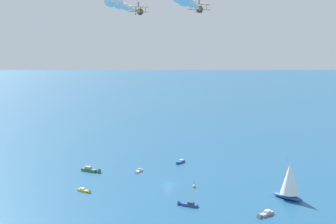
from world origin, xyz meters
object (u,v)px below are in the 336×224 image
object	(u,v)px
motorboat_near_centre	(187,204)
marker_buoy	(194,186)
motorboat_inshore	(180,162)
motorboat_ahead	(85,191)
motorboat_far_stbd	(92,170)
biplane_lead	(138,11)
motorboat_trailing	(265,214)
wingwalker_wingman	(199,1)
wingwalker_lead	(138,4)
biplane_wingman	(199,8)
motorboat_far_port	(139,171)
sailboat_offshore	(290,180)

from	to	relation	value
motorboat_near_centre	marker_buoy	distance (m)	18.59
motorboat_inshore	motorboat_ahead	size ratio (longest dim) A/B	1.17
motorboat_far_stbd	biplane_lead	bearing A→B (deg)	0.95
motorboat_trailing	wingwalker_wingman	bearing A→B (deg)	162.38
motorboat_ahead	marker_buoy	xyz separation A→B (m)	(26.41, 26.02, -0.01)
motorboat_far_stbd	motorboat_near_centre	bearing A→B (deg)	-10.19
motorboat_near_centre	wingwalker_lead	size ratio (longest dim) A/B	3.63
motorboat_trailing	biplane_wingman	distance (m)	66.92
motorboat_ahead	biplane_wingman	distance (m)	70.61
motorboat_far_port	sailboat_offshore	size ratio (longest dim) A/B	0.38
wingwalker_lead	sailboat_offshore	bearing A→B (deg)	16.70
motorboat_ahead	biplane_lead	world-z (taller)	biplane_lead
motorboat_far_stbd	motorboat_trailing	bearing A→B (deg)	-2.13
sailboat_offshore	marker_buoy	size ratio (longest dim) A/B	6.45
motorboat_far_stbd	wingwalker_wingman	bearing A→B (deg)	8.24
sailboat_offshore	wingwalker_wingman	distance (m)	63.65
motorboat_inshore	biplane_lead	xyz separation A→B (m)	(4.34, -30.91, 59.46)
marker_buoy	wingwalker_lead	distance (m)	64.84
motorboat_far_stbd	motorboat_inshore	distance (m)	37.03
motorboat_far_stbd	sailboat_offshore	world-z (taller)	sailboat_offshore
motorboat_inshore	motorboat_ahead	world-z (taller)	motorboat_inshore
biplane_wingman	motorboat_far_port	bearing A→B (deg)	172.19
biplane_lead	motorboat_far_port	bearing A→B (deg)	132.46
motorboat_far_port	sailboat_offshore	bearing A→B (deg)	4.63
motorboat_far_port	motorboat_far_stbd	world-z (taller)	motorboat_far_stbd
biplane_lead	biplane_wingman	world-z (taller)	biplane_wingman
motorboat_far_stbd	sailboat_offshore	distance (m)	75.32
motorboat_trailing	motorboat_inshore	bearing A→B (deg)	147.74
motorboat_inshore	marker_buoy	distance (m)	33.26
motorboat_ahead	wingwalker_lead	xyz separation A→B (m)	(7.78, 19.15, 61.71)
sailboat_offshore	biplane_wingman	bearing A→B (deg)	-163.00
marker_buoy	biplane_lead	world-z (taller)	biplane_lead
motorboat_near_centre	motorboat_ahead	world-z (taller)	motorboat_near_centre
biplane_lead	motorboat_trailing	bearing A→B (deg)	-3.62
wingwalker_lead	wingwalker_wingman	size ratio (longest dim) A/B	1.00
motorboat_far_stbd	wingwalker_lead	xyz separation A→B (m)	(24.17, 0.45, 61.47)
biplane_wingman	wingwalker_wingman	distance (m)	2.19
wingwalker_lead	motorboat_ahead	bearing A→B (deg)	-112.12
motorboat_far_port	marker_buoy	distance (m)	28.13
sailboat_offshore	motorboat_ahead	size ratio (longest dim) A/B	2.62
motorboat_far_port	motorboat_trailing	world-z (taller)	motorboat_trailing
motorboat_far_port	biplane_lead	xyz separation A→B (m)	(9.25, -10.11, 59.53)
motorboat_far_port	biplane_wingman	xyz separation A→B (m)	(29.77, -4.08, 59.65)
motorboat_inshore	wingwalker_wingman	bearing A→B (deg)	-44.89
motorboat_near_centre	sailboat_offshore	size ratio (longest dim) A/B	0.47
biplane_lead	motorboat_far_stbd	bearing A→B (deg)	-179.05
motorboat_near_centre	motorboat_inshore	size ratio (longest dim) A/B	1.06
biplane_lead	sailboat_offshore	bearing A→B (deg)	16.73
motorboat_trailing	wingwalker_wingman	distance (m)	68.85
motorboat_far_port	motorboat_far_stbd	size ratio (longest dim) A/B	0.62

